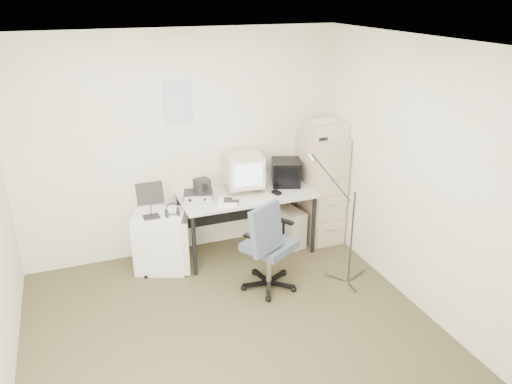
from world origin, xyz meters
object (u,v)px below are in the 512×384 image
object	(u,v)px
desk	(247,223)
office_chair	(269,244)
filing_cabinet	(321,188)
side_cart	(161,241)

from	to	relation	value
desk	office_chair	bearing A→B (deg)	-93.74
filing_cabinet	side_cart	xyz separation A→B (m)	(-1.95, -0.05, -0.32)
filing_cabinet	side_cart	bearing A→B (deg)	-178.40
filing_cabinet	side_cart	world-z (taller)	filing_cabinet
office_chair	desk	bearing A→B (deg)	55.62
desk	side_cart	xyz separation A→B (m)	(-1.00, -0.02, -0.04)
desk	office_chair	world-z (taller)	office_chair
filing_cabinet	desk	size ratio (longest dim) A/B	0.87
filing_cabinet	side_cart	distance (m)	1.98
filing_cabinet	desk	xyz separation A→B (m)	(-0.95, -0.03, -0.29)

